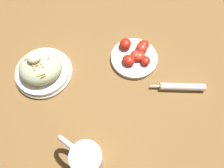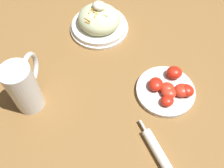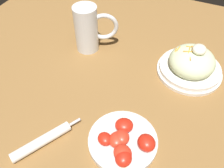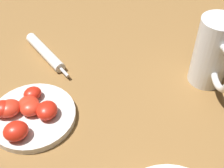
{
  "view_description": "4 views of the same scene",
  "coord_description": "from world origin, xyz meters",
  "px_view_note": "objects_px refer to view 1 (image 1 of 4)",
  "views": [
    {
      "loc": [
        -0.16,
        -0.28,
        0.7
      ],
      "look_at": [
        -0.02,
        -0.01,
        0.06
      ],
      "focal_mm": 33.16,
      "sensor_mm": 36.0,
      "label": 1
    },
    {
      "loc": [
        0.22,
        -0.35,
        0.66
      ],
      "look_at": [
        -0.01,
        -0.03,
        0.06
      ],
      "focal_mm": 39.47,
      "sensor_mm": 36.0,
      "label": 2
    },
    {
      "loc": [
        0.43,
        0.18,
        0.58
      ],
      "look_at": [
        0.01,
        -0.01,
        0.08
      ],
      "focal_mm": 38.48,
      "sensor_mm": 36.0,
      "label": 3
    },
    {
      "loc": [
        -0.2,
        0.39,
        0.52
      ],
      "look_at": [
        -0.02,
        -0.01,
        0.09
      ],
      "focal_mm": 48.92,
      "sensor_mm": 36.0,
      "label": 4
    }
  ],
  "objects_px": {
    "salad_plate": "(42,69)",
    "beer_mug": "(88,159)",
    "napkin_roll": "(182,87)",
    "tomato_plate": "(135,55)"
  },
  "relations": [
    {
      "from": "napkin_roll",
      "to": "tomato_plate",
      "type": "height_order",
      "value": "tomato_plate"
    },
    {
      "from": "salad_plate",
      "to": "napkin_roll",
      "type": "distance_m",
      "value": 0.52
    },
    {
      "from": "salad_plate",
      "to": "napkin_roll",
      "type": "height_order",
      "value": "salad_plate"
    },
    {
      "from": "salad_plate",
      "to": "tomato_plate",
      "type": "bearing_deg",
      "value": -15.93
    },
    {
      "from": "beer_mug",
      "to": "napkin_roll",
      "type": "height_order",
      "value": "beer_mug"
    },
    {
      "from": "salad_plate",
      "to": "napkin_roll",
      "type": "relative_size",
      "value": 1.19
    },
    {
      "from": "beer_mug",
      "to": "tomato_plate",
      "type": "height_order",
      "value": "beer_mug"
    },
    {
      "from": "salad_plate",
      "to": "beer_mug",
      "type": "xyz_separation_m",
      "value": [
        0.02,
        -0.37,
        0.04
      ]
    },
    {
      "from": "napkin_roll",
      "to": "beer_mug",
      "type": "bearing_deg",
      "value": -169.24
    },
    {
      "from": "tomato_plate",
      "to": "beer_mug",
      "type": "bearing_deg",
      "value": -139.67
    }
  ]
}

